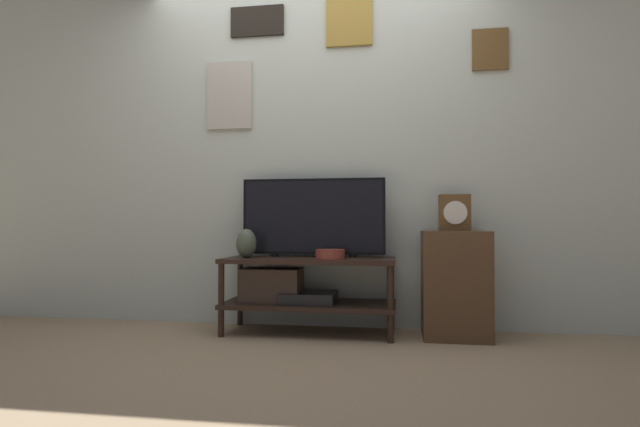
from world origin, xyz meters
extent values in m
plane|color=#997F60|center=(0.00, 0.00, 0.00)|extent=(12.00, 12.00, 0.00)
cube|color=beige|center=(0.00, 0.54, 1.35)|extent=(6.40, 0.06, 2.70)
cube|color=black|center=(-0.44, 0.50, 2.25)|extent=(0.40, 0.02, 0.22)
cube|color=#2D2D33|center=(-0.44, 0.50, 2.25)|extent=(0.37, 0.01, 0.19)
cube|color=olive|center=(0.25, 0.50, 2.21)|extent=(0.33, 0.02, 0.37)
cube|color=#BCB299|center=(0.25, 0.50, 2.21)|extent=(0.30, 0.01, 0.33)
cube|color=#B7B2A8|center=(-0.65, 0.50, 1.70)|extent=(0.34, 0.02, 0.50)
cube|color=beige|center=(-0.65, 0.50, 1.70)|extent=(0.31, 0.01, 0.47)
cube|color=brown|center=(1.23, 0.50, 1.94)|extent=(0.24, 0.02, 0.29)
cube|color=beige|center=(1.23, 0.50, 1.94)|extent=(0.21, 0.01, 0.25)
cube|color=black|center=(0.00, 0.27, 0.49)|extent=(1.15, 0.45, 0.03)
cube|color=black|center=(0.00, 0.27, 0.19)|extent=(1.15, 0.45, 0.03)
cylinder|color=black|center=(-0.55, 0.07, 0.25)|extent=(0.04, 0.04, 0.51)
cylinder|color=black|center=(0.55, 0.07, 0.25)|extent=(0.04, 0.04, 0.51)
cylinder|color=black|center=(-0.55, 0.46, 0.25)|extent=(0.04, 0.04, 0.51)
cylinder|color=black|center=(0.55, 0.46, 0.25)|extent=(0.04, 0.04, 0.51)
cube|color=black|center=(0.00, 0.27, 0.24)|extent=(0.36, 0.32, 0.07)
cube|color=#47382D|center=(-0.26, 0.27, 0.32)|extent=(0.40, 0.25, 0.23)
cylinder|color=black|center=(-0.26, 0.37, 0.52)|extent=(0.05, 0.05, 0.02)
cylinder|color=black|center=(0.29, 0.37, 0.52)|extent=(0.05, 0.05, 0.02)
cube|color=black|center=(0.01, 0.37, 0.79)|extent=(1.00, 0.04, 0.53)
cube|color=black|center=(0.01, 0.35, 0.79)|extent=(0.96, 0.01, 0.49)
cylinder|color=brown|center=(0.16, 0.16, 0.54)|extent=(0.19, 0.19, 0.06)
ellipsoid|color=#4C5647|center=(-0.42, 0.20, 0.60)|extent=(0.14, 0.15, 0.20)
cube|color=#513823|center=(0.96, 0.29, 0.34)|extent=(0.42, 0.40, 0.69)
cube|color=brown|center=(0.97, 0.35, 0.81)|extent=(0.20, 0.10, 0.24)
cylinder|color=white|center=(0.97, 0.29, 0.81)|extent=(0.15, 0.01, 0.15)
camera|label=1|loc=(0.60, -3.05, 0.72)|focal=28.00mm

